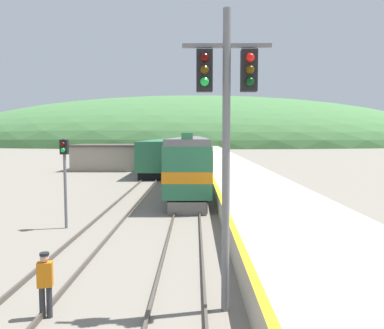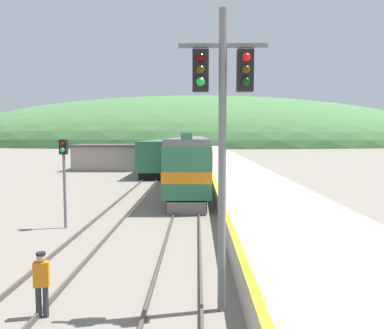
% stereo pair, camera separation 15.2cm
% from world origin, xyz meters
% --- Properties ---
extents(track_main, '(1.52, 180.00, 0.16)m').
position_xyz_m(track_main, '(0.00, 70.00, 0.08)').
color(track_main, '#4C443D').
rests_on(track_main, ground).
extents(track_siding, '(1.52, 180.00, 0.16)m').
position_xyz_m(track_siding, '(-4.08, 70.00, 0.08)').
color(track_siding, '#4C443D').
rests_on(track_siding, ground).
extents(platform, '(6.07, 140.00, 1.06)m').
position_xyz_m(platform, '(4.81, 50.00, 0.52)').
color(platform, '#B2A893').
rests_on(platform, ground).
extents(distant_hills, '(227.51, 102.38, 43.62)m').
position_xyz_m(distant_hills, '(0.00, 167.08, 0.00)').
color(distant_hills, '#477A42').
rests_on(distant_hills, ground).
extents(station_shed, '(8.62, 7.49, 3.31)m').
position_xyz_m(station_shed, '(-11.02, 45.88, 1.67)').
color(station_shed, gray).
rests_on(station_shed, ground).
extents(express_train_lead_car, '(2.90, 19.09, 4.67)m').
position_xyz_m(express_train_lead_car, '(0.00, 26.59, 2.35)').
color(express_train_lead_car, black).
rests_on(express_train_lead_car, ground).
extents(carriage_second, '(2.89, 19.42, 4.31)m').
position_xyz_m(carriage_second, '(0.00, 46.96, 2.34)').
color(carriage_second, black).
rests_on(carriage_second, ground).
extents(carriage_third, '(2.89, 19.42, 4.31)m').
position_xyz_m(carriage_third, '(0.00, 67.27, 2.34)').
color(carriage_third, black).
rests_on(carriage_third, ground).
extents(carriage_fourth, '(2.89, 19.42, 4.31)m').
position_xyz_m(carriage_fourth, '(0.00, 87.57, 2.34)').
color(carriage_fourth, black).
rests_on(carriage_fourth, ground).
extents(siding_train, '(2.90, 29.41, 3.90)m').
position_xyz_m(siding_train, '(-4.08, 47.75, 2.01)').
color(siding_train, black).
rests_on(siding_train, ground).
extents(signal_mast_main, '(2.20, 0.42, 7.64)m').
position_xyz_m(signal_mast_main, '(1.23, 5.89, 5.01)').
color(signal_mast_main, slate).
rests_on(signal_mast_main, ground).
extents(signal_post_siding, '(0.36, 0.42, 4.38)m').
position_xyz_m(signal_post_siding, '(-5.86, 14.44, 3.12)').
color(signal_post_siding, slate).
rests_on(signal_post_siding, ground).
extents(track_worker, '(0.40, 0.29, 1.66)m').
position_xyz_m(track_worker, '(-3.26, 5.47, 0.94)').
color(track_worker, '#2D2D33').
rests_on(track_worker, ground).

